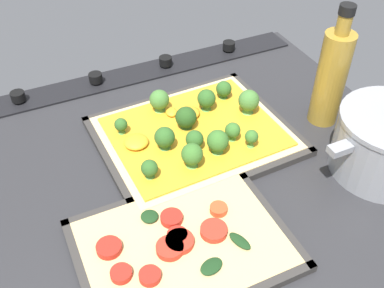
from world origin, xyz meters
The scene contains 7 objects.
ground_plane centered at (0.00, 0.00, -1.50)cm, with size 78.87×69.52×3.00cm, color #28282B.
stove_control_panel centered at (0.00, -31.26, 0.55)cm, with size 75.71×7.00×2.60cm.
baking_tray_front centered at (-3.38, -6.70, 0.37)cm, with size 34.72×28.87×1.30cm.
broccoli_pizza centered at (-3.38, -6.61, 2.16)cm, with size 32.23×26.38×6.12cm.
baking_tray_back centered at (8.25, 14.19, 0.38)cm, with size 29.80×22.45×1.30cm.
veggie_pizza_back centered at (8.51, 14.12, 1.13)cm, with size 27.39×20.05×1.90cm.
oil_bottle centered at (-27.93, -1.77, 9.60)cm, with size 5.44×5.44×22.95cm.
Camera 1 is at (23.43, 49.82, 54.11)cm, focal length 42.55 mm.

